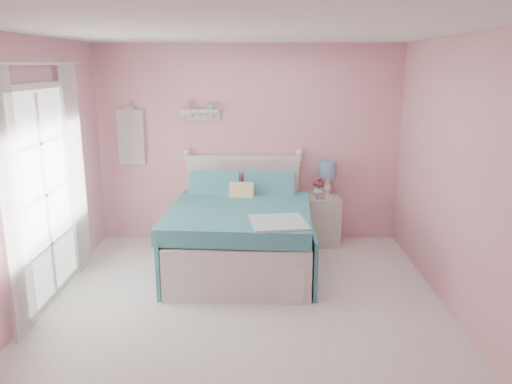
{
  "coord_description": "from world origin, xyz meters",
  "views": [
    {
      "loc": [
        0.17,
        -4.32,
        2.32
      ],
      "look_at": [
        0.11,
        1.2,
        0.91
      ],
      "focal_mm": 35.0,
      "sensor_mm": 36.0,
      "label": 1
    }
  ],
  "objects_px": {
    "vase": "(318,191)",
    "teacup": "(320,196)",
    "table_lamp": "(327,172)",
    "bed": "(240,233)",
    "nightstand": "(322,220)"
  },
  "relations": [
    {
      "from": "bed",
      "to": "nightstand",
      "type": "distance_m",
      "value": 1.31
    },
    {
      "from": "table_lamp",
      "to": "teacup",
      "type": "height_order",
      "value": "table_lamp"
    },
    {
      "from": "nightstand",
      "to": "teacup",
      "type": "relative_size",
      "value": 6.91
    },
    {
      "from": "table_lamp",
      "to": "teacup",
      "type": "relative_size",
      "value": 4.94
    },
    {
      "from": "nightstand",
      "to": "teacup",
      "type": "distance_m",
      "value": 0.38
    },
    {
      "from": "vase",
      "to": "bed",
      "type": "bearing_deg",
      "value": -141.18
    },
    {
      "from": "vase",
      "to": "nightstand",
      "type": "bearing_deg",
      "value": -28.04
    },
    {
      "from": "vase",
      "to": "teacup",
      "type": "distance_m",
      "value": 0.16
    },
    {
      "from": "table_lamp",
      "to": "vase",
      "type": "relative_size",
      "value": 3.08
    },
    {
      "from": "nightstand",
      "to": "vase",
      "type": "distance_m",
      "value": 0.4
    },
    {
      "from": "nightstand",
      "to": "table_lamp",
      "type": "distance_m",
      "value": 0.65
    },
    {
      "from": "table_lamp",
      "to": "teacup",
      "type": "distance_m",
      "value": 0.36
    },
    {
      "from": "nightstand",
      "to": "vase",
      "type": "height_order",
      "value": "vase"
    },
    {
      "from": "bed",
      "to": "table_lamp",
      "type": "relative_size",
      "value": 4.43
    },
    {
      "from": "teacup",
      "to": "bed",
      "type": "bearing_deg",
      "value": -147.38
    }
  ]
}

